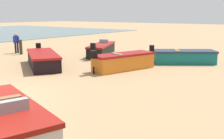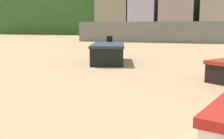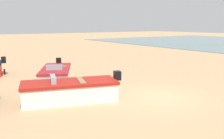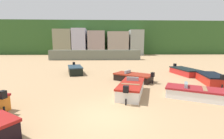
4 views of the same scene
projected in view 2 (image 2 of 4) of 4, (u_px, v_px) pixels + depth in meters
name	position (u px, v px, depth m)	size (l,w,h in m)	color
headland_hill	(196.00, 7.00, 62.61)	(90.00, 32.00, 12.24)	#315B28
harbor_pier	(170.00, 32.00, 30.24)	(21.22, 2.40, 2.31)	slate
townhouse_far_left	(115.00, 12.00, 49.32)	(5.73, 6.26, 8.58)	gray
townhouse_left	(143.00, 11.00, 47.37)	(4.47, 5.52, 8.88)	#B6B6CD
townhouse_centre_left	(177.00, 13.00, 46.42)	(5.58, 6.96, 8.08)	#A38F8A
townhouse_centre	(222.00, 13.00, 43.58)	(6.96, 5.44, 7.85)	#A29588
boat_black_3	(108.00, 53.00, 13.53)	(2.44, 3.82, 1.26)	black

